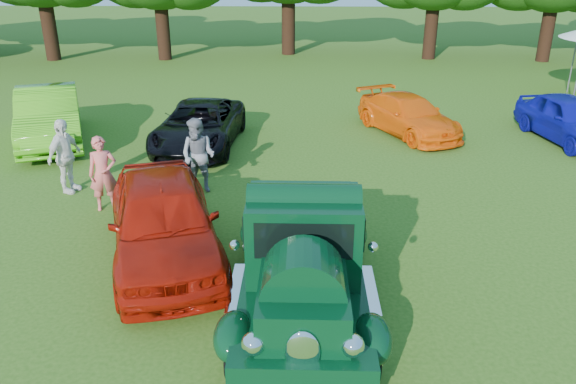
{
  "coord_description": "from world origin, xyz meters",
  "views": [
    {
      "loc": [
        0.05,
        -8.68,
        5.42
      ],
      "look_at": [
        -0.25,
        1.55,
        1.1
      ],
      "focal_mm": 35.0,
      "sensor_mm": 36.0,
      "label": 1
    }
  ],
  "objects_px": {
    "back_car_orange": "(408,115)",
    "back_car_lime": "(49,116)",
    "spectator_pink": "(103,174)",
    "back_car_black": "(199,125)",
    "spectator_white": "(65,156)",
    "hero_pickup": "(303,256)",
    "red_convertible": "(164,220)",
    "spectator_grey": "(198,156)",
    "back_car_blue": "(570,119)"
  },
  "relations": [
    {
      "from": "back_car_orange",
      "to": "back_car_lime",
      "type": "bearing_deg",
      "value": 160.03
    },
    {
      "from": "red_convertible",
      "to": "back_car_blue",
      "type": "height_order",
      "value": "red_convertible"
    },
    {
      "from": "back_car_lime",
      "to": "back_car_orange",
      "type": "xyz_separation_m",
      "value": [
        11.3,
        1.25,
        -0.22
      ]
    },
    {
      "from": "back_car_lime",
      "to": "spectator_pink",
      "type": "relative_size",
      "value": 2.95
    },
    {
      "from": "hero_pickup",
      "to": "spectator_white",
      "type": "relative_size",
      "value": 2.84
    },
    {
      "from": "spectator_grey",
      "to": "back_car_orange",
      "type": "bearing_deg",
      "value": 58.74
    },
    {
      "from": "spectator_pink",
      "to": "spectator_grey",
      "type": "height_order",
      "value": "spectator_grey"
    },
    {
      "from": "hero_pickup",
      "to": "back_car_orange",
      "type": "bearing_deg",
      "value": 71.07
    },
    {
      "from": "red_convertible",
      "to": "spectator_pink",
      "type": "distance_m",
      "value": 2.96
    },
    {
      "from": "back_car_black",
      "to": "back_car_blue",
      "type": "height_order",
      "value": "back_car_blue"
    },
    {
      "from": "spectator_pink",
      "to": "spectator_white",
      "type": "relative_size",
      "value": 0.94
    },
    {
      "from": "back_car_orange",
      "to": "back_car_blue",
      "type": "relative_size",
      "value": 1.01
    },
    {
      "from": "back_car_lime",
      "to": "spectator_grey",
      "type": "height_order",
      "value": "spectator_grey"
    },
    {
      "from": "back_car_black",
      "to": "red_convertible",
      "type": "bearing_deg",
      "value": -82.75
    },
    {
      "from": "back_car_lime",
      "to": "back_car_orange",
      "type": "distance_m",
      "value": 11.37
    },
    {
      "from": "hero_pickup",
      "to": "spectator_pink",
      "type": "relative_size",
      "value": 3.03
    },
    {
      "from": "red_convertible",
      "to": "back_car_black",
      "type": "relative_size",
      "value": 1.0
    },
    {
      "from": "back_car_lime",
      "to": "red_convertible",
      "type": "bearing_deg",
      "value": -76.05
    },
    {
      "from": "red_convertible",
      "to": "spectator_white",
      "type": "bearing_deg",
      "value": 116.77
    },
    {
      "from": "hero_pickup",
      "to": "back_car_lime",
      "type": "xyz_separation_m",
      "value": [
        -7.91,
        8.64,
        -0.05
      ]
    },
    {
      "from": "back_car_black",
      "to": "back_car_orange",
      "type": "distance_m",
      "value": 6.77
    },
    {
      "from": "back_car_orange",
      "to": "spectator_pink",
      "type": "distance_m",
      "value": 10.08
    },
    {
      "from": "spectator_pink",
      "to": "spectator_grey",
      "type": "bearing_deg",
      "value": 8.93
    },
    {
      "from": "back_car_lime",
      "to": "back_car_orange",
      "type": "height_order",
      "value": "back_car_lime"
    },
    {
      "from": "back_car_orange",
      "to": "back_car_blue",
      "type": "height_order",
      "value": "back_car_blue"
    },
    {
      "from": "back_car_blue",
      "to": "back_car_orange",
      "type": "bearing_deg",
      "value": 162.46
    },
    {
      "from": "back_car_orange",
      "to": "spectator_white",
      "type": "relative_size",
      "value": 2.31
    },
    {
      "from": "back_car_blue",
      "to": "spectator_grey",
      "type": "relative_size",
      "value": 2.29
    },
    {
      "from": "back_car_lime",
      "to": "back_car_black",
      "type": "height_order",
      "value": "back_car_lime"
    },
    {
      "from": "red_convertible",
      "to": "spectator_pink",
      "type": "relative_size",
      "value": 2.79
    },
    {
      "from": "spectator_pink",
      "to": "back_car_blue",
      "type": "bearing_deg",
      "value": 2.47
    },
    {
      "from": "back_car_black",
      "to": "spectator_white",
      "type": "xyz_separation_m",
      "value": [
        -2.63,
        -3.65,
        0.25
      ]
    },
    {
      "from": "back_car_lime",
      "to": "back_car_blue",
      "type": "height_order",
      "value": "back_car_lime"
    },
    {
      "from": "back_car_lime",
      "to": "spectator_pink",
      "type": "xyz_separation_m",
      "value": [
        3.35,
        -4.94,
        0.02
      ]
    },
    {
      "from": "back_car_black",
      "to": "back_car_orange",
      "type": "bearing_deg",
      "value": 16.02
    },
    {
      "from": "spectator_pink",
      "to": "spectator_white",
      "type": "height_order",
      "value": "spectator_white"
    },
    {
      "from": "hero_pickup",
      "to": "spectator_white",
      "type": "distance_m",
      "value": 7.48
    },
    {
      "from": "back_car_orange",
      "to": "spectator_grey",
      "type": "xyz_separation_m",
      "value": [
        -5.97,
        -5.05,
        0.3
      ]
    },
    {
      "from": "red_convertible",
      "to": "back_car_blue",
      "type": "distance_m",
      "value": 13.46
    },
    {
      "from": "hero_pickup",
      "to": "red_convertible",
      "type": "xyz_separation_m",
      "value": [
        -2.65,
        1.44,
        -0.07
      ]
    },
    {
      "from": "back_car_lime",
      "to": "spectator_white",
      "type": "xyz_separation_m",
      "value": [
        2.08,
        -3.95,
        0.08
      ]
    },
    {
      "from": "back_car_black",
      "to": "spectator_white",
      "type": "bearing_deg",
      "value": -123.03
    },
    {
      "from": "back_car_lime",
      "to": "hero_pickup",
      "type": "bearing_deg",
      "value": -69.74
    },
    {
      "from": "spectator_pink",
      "to": "spectator_white",
      "type": "xyz_separation_m",
      "value": [
        -1.26,
        0.98,
        0.06
      ]
    },
    {
      "from": "spectator_grey",
      "to": "spectator_pink",
      "type": "bearing_deg",
      "value": -131.68
    },
    {
      "from": "spectator_white",
      "to": "spectator_grey",
      "type": "bearing_deg",
      "value": -69.45
    },
    {
      "from": "back_car_black",
      "to": "spectator_pink",
      "type": "relative_size",
      "value": 2.8
    },
    {
      "from": "red_convertible",
      "to": "spectator_grey",
      "type": "bearing_deg",
      "value": 71.29
    },
    {
      "from": "spectator_grey",
      "to": "spectator_white",
      "type": "relative_size",
      "value": 1.0
    },
    {
      "from": "back_car_black",
      "to": "back_car_blue",
      "type": "bearing_deg",
      "value": 7.31
    }
  ]
}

